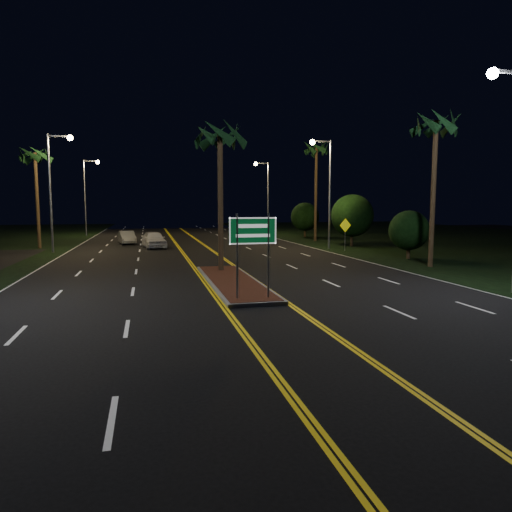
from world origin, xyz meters
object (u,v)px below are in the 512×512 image
object	(u,v)px
streetlight_right_mid	(326,181)
shrub_far	(305,217)
highway_sign	(253,239)
car_far	(127,236)
palm_right_near	(436,125)
shrub_near	(409,230)
car_near	(154,238)
palm_median	(220,136)
warning_sign	(345,230)
palm_left_far	(35,156)
streetlight_left_mid	(55,179)
streetlight_right_far	(265,189)
shrub_mid	(352,216)
median_island	(233,282)
palm_right_far	(316,150)
streetlight_left_far	(88,188)

from	to	relation	value
streetlight_right_mid	shrub_far	bearing A→B (deg)	77.18
highway_sign	car_far	distance (m)	28.88
highway_sign	shrub_far	bearing A→B (deg)	67.43
palm_right_near	shrub_near	world-z (taller)	palm_right_near
car_near	shrub_near	bearing A→B (deg)	-44.17
palm_median	warning_sign	size ratio (longest dim) A/B	3.19
palm_left_far	shrub_far	world-z (taller)	palm_left_far
shrub_far	streetlight_right_mid	bearing A→B (deg)	-102.82
streetlight_left_mid	streetlight_right_far	world-z (taller)	same
streetlight_right_mid	shrub_mid	world-z (taller)	streetlight_right_mid
palm_left_far	highway_sign	bearing A→B (deg)	-63.08
median_island	palm_right_far	world-z (taller)	palm_right_far
palm_median	palm_right_far	bearing A→B (deg)	56.72
highway_sign	streetlight_right_mid	distance (m)	22.18
palm_right_far	warning_sign	distance (m)	12.60
highway_sign	streetlight_right_far	distance (m)	40.74
palm_right_far	car_far	bearing A→B (deg)	176.77
palm_right_far	warning_sign	size ratio (longest dim) A/B	3.96
streetlight_right_mid	shrub_far	world-z (taller)	streetlight_right_mid
palm_right_near	car_near	distance (m)	23.84
highway_sign	palm_right_far	size ratio (longest dim) A/B	0.31
streetlight_right_mid	highway_sign	bearing A→B (deg)	-118.93
streetlight_left_far	palm_right_near	bearing A→B (deg)	-55.79
streetlight_left_mid	palm_right_far	world-z (taller)	palm_right_far
median_island	streetlight_left_far	world-z (taller)	streetlight_left_far
streetlight_right_mid	palm_left_far	xyz separation A→B (m)	(-23.41, 6.00, 2.09)
shrub_mid	highway_sign	bearing A→B (deg)	-123.44
palm_right_far	car_far	world-z (taller)	palm_right_far
streetlight_left_far	car_near	world-z (taller)	streetlight_left_far
streetlight_right_mid	shrub_mid	size ratio (longest dim) A/B	1.95
streetlight_right_mid	palm_median	distance (m)	15.73
palm_right_near	shrub_near	xyz separation A→B (m)	(1.00, 4.00, -6.27)
median_island	streetlight_right_far	world-z (taller)	streetlight_right_far
median_island	shrub_mid	bearing A→B (deg)	50.53
shrub_far	car_far	world-z (taller)	shrub_far
streetlight_right_mid	car_near	xyz separation A→B (m)	(-13.94, 4.24, -4.81)
median_island	warning_sign	xyz separation A→B (m)	(11.51, 12.92, 1.62)
shrub_mid	car_far	size ratio (longest dim) A/B	1.07
median_island	shrub_mid	xyz separation A→B (m)	(14.00, 17.00, 2.64)
median_island	palm_median	world-z (taller)	palm_median
median_island	shrub_mid	distance (m)	22.18
palm_left_far	warning_sign	size ratio (longest dim) A/B	3.38
streetlight_left_mid	shrub_mid	size ratio (longest dim) A/B	1.95
median_island	palm_right_far	distance (m)	27.84
streetlight_right_mid	palm_right_near	xyz separation A→B (m)	(1.89, -12.00, 2.56)
streetlight_left_far	palm_median	distance (m)	35.18
palm_median	car_far	distance (m)	22.32
highway_sign	streetlight_left_mid	xyz separation A→B (m)	(-10.61, 21.20, 3.25)
shrub_near	car_far	world-z (taller)	shrub_near
palm_right_far	palm_right_near	bearing A→B (deg)	-90.86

